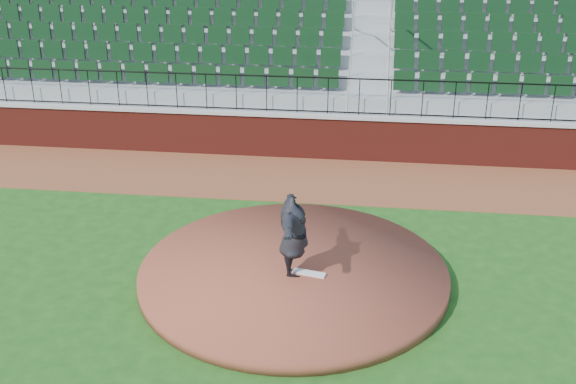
{
  "coord_description": "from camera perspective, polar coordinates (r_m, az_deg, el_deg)",
  "views": [
    {
      "loc": [
        1.62,
        -11.67,
        7.13
      ],
      "look_at": [
        0.0,
        1.5,
        1.3
      ],
      "focal_mm": 43.93,
      "sensor_mm": 36.0,
      "label": 1
    }
  ],
  "objects": [
    {
      "name": "field_wall",
      "position": [
        19.85,
        1.95,
        4.49
      ],
      "size": [
        34.0,
        0.35,
        1.2
      ],
      "primitive_type": "cube",
      "color": "maroon",
      "rests_on": "ground"
    },
    {
      "name": "wall_cap",
      "position": [
        19.64,
        1.98,
        6.28
      ],
      "size": [
        34.0,
        0.45,
        0.1
      ],
      "primitive_type": "cube",
      "color": "#B7B7B7",
      "rests_on": "field_wall"
    },
    {
      "name": "pitchers_mound",
      "position": [
        13.88,
        0.43,
        -6.61
      ],
      "size": [
        6.02,
        6.02,
        0.25
      ],
      "primitive_type": "cylinder",
      "color": "brown",
      "rests_on": "ground"
    },
    {
      "name": "wall_railing",
      "position": [
        19.49,
        2.0,
        7.83
      ],
      "size": [
        34.0,
        0.05,
        1.0
      ],
      "primitive_type": null,
      "color": "black",
      "rests_on": "wall_cap"
    },
    {
      "name": "pitching_rubber",
      "position": [
        13.6,
        1.71,
        -6.58
      ],
      "size": [
        0.66,
        0.3,
        0.04
      ],
      "primitive_type": "cube",
      "rotation": [
        0.0,
        0.0,
        -0.22
      ],
      "color": "white",
      "rests_on": "pitchers_mound"
    },
    {
      "name": "seating_stands",
      "position": [
        22.0,
        2.67,
        11.0
      ],
      "size": [
        34.0,
        5.1,
        4.6
      ],
      "primitive_type": null,
      "color": "gray",
      "rests_on": "ground"
    },
    {
      "name": "pitcher",
      "position": [
        13.21,
        0.46,
        -3.64
      ],
      "size": [
        0.73,
        2.04,
        1.62
      ],
      "primitive_type": "imported",
      "rotation": [
        0.0,
        0.0,
        1.67
      ],
      "color": "black",
      "rests_on": "pitchers_mound"
    },
    {
      "name": "concourse_wall",
      "position": [
        24.65,
        3.23,
        13.44
      ],
      "size": [
        34.0,
        0.5,
        5.5
      ],
      "primitive_type": "cube",
      "color": "maroon",
      "rests_on": "ground"
    },
    {
      "name": "warning_track",
      "position": [
        18.57,
        1.47,
        1.15
      ],
      "size": [
        34.0,
        3.2,
        0.01
      ],
      "primitive_type": "cube",
      "color": "brown",
      "rests_on": "ground"
    },
    {
      "name": "ground",
      "position": [
        13.78,
        -0.77,
        -7.46
      ],
      "size": [
        90.0,
        90.0,
        0.0
      ],
      "primitive_type": "plane",
      "color": "#1C4D16",
      "rests_on": "ground"
    }
  ]
}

